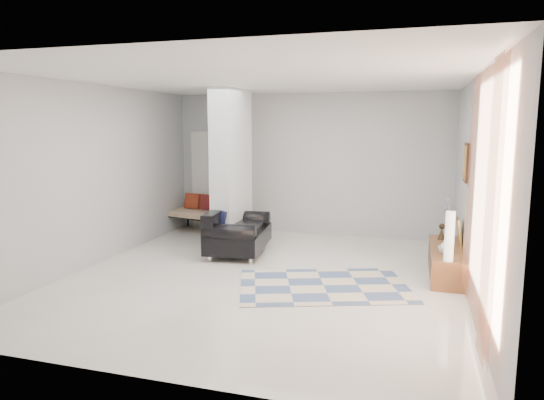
% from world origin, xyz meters
% --- Properties ---
extents(floor, '(6.00, 6.00, 0.00)m').
position_xyz_m(floor, '(0.00, 0.00, 0.00)').
color(floor, beige).
rests_on(floor, ground).
extents(ceiling, '(6.00, 6.00, 0.00)m').
position_xyz_m(ceiling, '(0.00, 0.00, 2.80)').
color(ceiling, white).
rests_on(ceiling, wall_back).
extents(wall_back, '(6.00, 0.00, 6.00)m').
position_xyz_m(wall_back, '(0.00, 3.00, 1.40)').
color(wall_back, '#B1B3B6').
rests_on(wall_back, ground).
extents(wall_front, '(6.00, 0.00, 6.00)m').
position_xyz_m(wall_front, '(0.00, -3.00, 1.40)').
color(wall_front, '#B1B3B6').
rests_on(wall_front, ground).
extents(wall_left, '(0.00, 6.00, 6.00)m').
position_xyz_m(wall_left, '(-2.75, 0.00, 1.40)').
color(wall_left, '#B1B3B6').
rests_on(wall_left, ground).
extents(wall_right, '(0.00, 6.00, 6.00)m').
position_xyz_m(wall_right, '(2.75, 0.00, 1.40)').
color(wall_right, '#B1B3B6').
rests_on(wall_right, ground).
extents(partition_column, '(0.35, 1.20, 2.80)m').
position_xyz_m(partition_column, '(-1.10, 1.60, 1.40)').
color(partition_column, silver).
rests_on(partition_column, floor).
extents(hallway_door, '(0.85, 0.06, 2.04)m').
position_xyz_m(hallway_door, '(-2.10, 2.96, 1.02)').
color(hallway_door, silver).
rests_on(hallway_door, floor).
extents(curtain, '(0.00, 2.55, 2.55)m').
position_xyz_m(curtain, '(2.67, -1.15, 1.45)').
color(curtain, '#D76838').
rests_on(curtain, wall_right).
extents(wall_art, '(0.04, 0.45, 0.55)m').
position_xyz_m(wall_art, '(2.72, 0.90, 1.65)').
color(wall_art, black).
rests_on(wall_art, wall_right).
extents(media_console, '(0.45, 1.71, 0.80)m').
position_xyz_m(media_console, '(2.52, 0.90, 0.21)').
color(media_console, brown).
rests_on(media_console, floor).
extents(loveseat, '(1.03, 1.59, 0.76)m').
position_xyz_m(loveseat, '(-0.89, 1.19, 0.36)').
color(loveseat, silver).
rests_on(loveseat, floor).
extents(daybed, '(1.90, 1.11, 0.77)m').
position_xyz_m(daybed, '(-1.92, 2.48, 0.42)').
color(daybed, black).
rests_on(daybed, floor).
extents(area_rug, '(2.63, 2.16, 0.01)m').
position_xyz_m(area_rug, '(0.90, -0.14, 0.01)').
color(area_rug, beige).
rests_on(area_rug, floor).
extents(cylinder_lamp, '(0.12, 0.12, 0.66)m').
position_xyz_m(cylinder_lamp, '(2.50, 0.16, 0.73)').
color(cylinder_lamp, silver).
rests_on(cylinder_lamp, media_console).
extents(bronze_figurine, '(0.14, 0.14, 0.25)m').
position_xyz_m(bronze_figurine, '(2.47, 1.42, 0.53)').
color(bronze_figurine, '#332516').
rests_on(bronze_figurine, media_console).
extents(vase, '(0.17, 0.17, 0.18)m').
position_xyz_m(vase, '(2.47, 0.60, 0.49)').
color(vase, white).
rests_on(vase, media_console).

